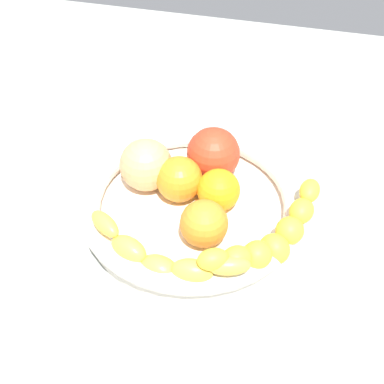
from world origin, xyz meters
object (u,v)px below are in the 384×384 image
Objects in this scene: orange_mid_left at (179,179)px; orange_mid_right at (219,190)px; banana_draped_left at (161,258)px; peach_blush at (146,165)px; tomato_red at (213,154)px; fruit_bowl at (192,207)px; banana_draped_right at (271,238)px; orange_front at (204,224)px.

orange_mid_left is 1.10× the size of orange_mid_right.
banana_draped_left is 3.66× the size of orange_mid_right.
peach_blush reaches higher than banana_draped_left.
tomato_red reaches higher than orange_mid_left.
tomato_red reaches higher than fruit_bowl.
banana_draped_right is 20.16cm from peach_blush.
peach_blush reaches higher than banana_draped_right.
orange_mid_left is at bearing -119.46° from banana_draped_right.
orange_front is at bearing -4.42° from orange_mid_right.
fruit_bowl is 3.98× the size of tomato_red.
orange_mid_left is 6.50cm from tomato_red.
peach_blush is (4.35, -8.36, -0.10)cm from tomato_red.
fruit_bowl is 6.33cm from orange_front.
orange_mid_left reaches higher than orange_front.
orange_mid_left is (-6.86, -4.97, 0.11)cm from orange_front.
banana_draped_right reaches higher than fruit_bowl.
banana_draped_left is 13.23cm from banana_draped_right.
peach_blush is at bearing -156.36° from banana_draped_left.
banana_draped_right is at bearing 64.61° from peach_blush.
orange_front is at bearing 28.79° from fruit_bowl.
orange_mid_left is 5.49cm from orange_mid_right.
banana_draped_right and orange_mid_left have the same top height.
orange_mid_left is at bearing -95.42° from orange_mid_right.
tomato_red is (-12.36, -1.56, 0.71)cm from orange_front.
peach_blush is (-3.00, -7.16, 3.32)cm from fruit_bowl.
orange_mid_left is at bearing -174.21° from banana_draped_left.
banana_draped_left is 13.27cm from orange_mid_left.
peach_blush is at bearing -103.13° from orange_mid_left.
banana_draped_left is 7.31cm from orange_front.
banana_draped_left is at bearing -4.39° from fruit_bowl.
peach_blush reaches higher than orange_mid_right.
banana_draped_right is (5.64, 11.05, 3.04)cm from fruit_bowl.
orange_front is 8.47cm from orange_mid_left.
tomato_red reaches higher than orange_front.
orange_front reaches higher than fruit_bowl.
banana_draped_left is 2.88× the size of peach_blush.
orange_mid_right is at bearing 175.58° from orange_front.
tomato_red is 9.42cm from peach_blush.
peach_blush is at bearing -62.52° from tomato_red.
fruit_bowl is 4.34cm from orange_mid_right.
orange_mid_left reaches higher than banana_draped_left.
tomato_red is (-18.71, 2.07, 0.84)cm from banana_draped_left.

